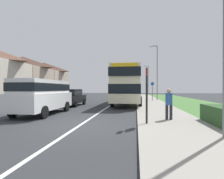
{
  "coord_description": "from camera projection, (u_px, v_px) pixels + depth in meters",
  "views": [
    {
      "loc": [
        2.52,
        -7.76,
        1.67
      ],
      "look_at": [
        0.66,
        6.02,
        1.6
      ],
      "focal_mm": 28.35,
      "sensor_mm": 36.0,
      "label": 1
    }
  ],
  "objects": [
    {
      "name": "pavement_near_side",
      "position": [
        158.0,
        110.0,
        13.41
      ],
      "size": [
        3.2,
        68.0,
        0.12
      ],
      "primitive_type": "cube",
      "color": "gray",
      "rests_on": "ground_plane"
    },
    {
      "name": "cycle_route_sign",
      "position": [
        152.0,
        90.0,
        22.89
      ],
      "size": [
        0.44,
        0.08,
        2.52
      ],
      "color": "slate",
      "rests_on": "ground_plane"
    },
    {
      "name": "roadside_hedge",
      "position": [
        224.0,
        117.0,
        7.6
      ],
      "size": [
        1.1,
        2.65,
        0.9
      ],
      "primitive_type": "cube",
      "color": "#2D5128",
      "rests_on": "ground_plane"
    },
    {
      "name": "street_lamp_mid",
      "position": [
        156.0,
        69.0,
        24.35
      ],
      "size": [
        1.14,
        0.2,
        7.6
      ],
      "color": "slate",
      "rests_on": "ground_plane"
    },
    {
      "name": "ground_plane",
      "position": [
        80.0,
        125.0,
        8.03
      ],
      "size": [
        120.0,
        120.0,
        0.0
      ],
      "primitive_type": "plane",
      "color": "#2D3033"
    },
    {
      "name": "parked_car_black",
      "position": [
        71.0,
        97.0,
        17.15
      ],
      "size": [
        1.9,
        4.2,
        1.61
      ],
      "color": "black",
      "rests_on": "ground_plane"
    },
    {
      "name": "street_lamp_far",
      "position": [
        148.0,
        78.0,
        43.54
      ],
      "size": [
        1.14,
        0.2,
        7.27
      ],
      "color": "slate",
      "rests_on": "ground_plane"
    },
    {
      "name": "parked_van_white",
      "position": [
        43.0,
        94.0,
        11.51
      ],
      "size": [
        2.11,
        5.18,
        2.22
      ],
      "color": "silver",
      "rests_on": "ground_plane"
    },
    {
      "name": "bus_stop_sign",
      "position": [
        147.0,
        92.0,
        7.87
      ],
      "size": [
        0.09,
        0.52,
        2.6
      ],
      "color": "black",
      "rests_on": "ground_plane"
    },
    {
      "name": "double_decker_bus",
      "position": [
        127.0,
        84.0,
        18.64
      ],
      "size": [
        2.8,
        10.33,
        3.7
      ],
      "color": "beige",
      "rests_on": "ground_plane"
    },
    {
      "name": "house_terrace_far_side",
      "position": [
        23.0,
        78.0,
        27.67
      ],
      "size": [
        7.33,
        19.11,
        6.7
      ],
      "color": "beige",
      "rests_on": "ground_plane"
    },
    {
      "name": "lane_marking_centre",
      "position": [
        108.0,
        107.0,
        15.96
      ],
      "size": [
        0.14,
        60.0,
        0.01
      ],
      "primitive_type": "cube",
      "color": "silver",
      "rests_on": "ground_plane"
    },
    {
      "name": "pedestrian_at_stop",
      "position": [
        169.0,
        103.0,
        8.83
      ],
      "size": [
        0.34,
        0.34,
        1.67
      ],
      "color": "#23232D",
      "rests_on": "ground_plane"
    },
    {
      "name": "grass_verge_seaward",
      "position": [
        219.0,
        111.0,
        12.84
      ],
      "size": [
        6.0,
        68.0,
        0.08
      ],
      "primitive_type": "cube",
      "color": "#477538",
      "rests_on": "ground_plane"
    }
  ]
}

